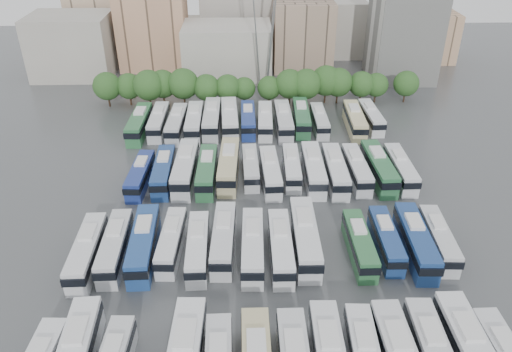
{
  "coord_description": "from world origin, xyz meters",
  "views": [
    {
      "loc": [
        -2.52,
        -54.32,
        39.82
      ],
      "look_at": [
        -0.81,
        7.95,
        3.0
      ],
      "focal_mm": 35.0,
      "sensor_mm": 36.0,
      "label": 1
    }
  ],
  "objects_px": {
    "bus_r1_s6": "(253,246)",
    "bus_r3_s2": "(177,123)",
    "bus_r3_s13": "(371,117)",
    "bus_r1_s3": "(171,241)",
    "bus_r2_s11": "(357,169)",
    "bus_r3_s12": "(355,120)",
    "bus_r1_s8": "(305,237)",
    "apartment_tower": "(406,21)",
    "bus_r2_s2": "(163,171)",
    "bus_r1_s2": "(144,243)",
    "bus_r3_s0": "(139,123)",
    "bus_r1_s12": "(416,241)",
    "bus_r2_s9": "(313,169)",
    "bus_r3_s8": "(284,120)",
    "bus_r1_s10": "(360,244)",
    "bus_r2_s8": "(292,167)",
    "bus_r3_s5": "(230,118)",
    "bus_r2_s6": "(251,167)",
    "bus_r2_s10": "(335,170)",
    "bus_r3_s1": "(159,121)",
    "bus_r2_s7": "(270,172)",
    "bus_r2_s12": "(379,167)",
    "bus_r2_s1": "(140,175)",
    "bus_r3_s3": "(194,122)",
    "bus_r1_s1": "(115,246)",
    "bus_r1_s5": "(224,238)",
    "bus_r2_s5": "(229,165)",
    "bus_r1_s0": "(87,251)",
    "bus_r2_s4": "(207,171)",
    "bus_r1_s11": "(386,239)",
    "bus_r3_s6": "(248,119)",
    "bus_r1_s13": "(438,239)",
    "bus_r2_s3": "(186,168)",
    "electricity_pylon": "(264,3)",
    "bus_r2_s13": "(400,168)",
    "bus_r1_s4": "(198,247)"
  },
  "relations": [
    {
      "from": "bus_r1_s6",
      "to": "bus_r3_s2",
      "type": "relative_size",
      "value": 0.98
    },
    {
      "from": "bus_r3_s13",
      "to": "bus_r1_s3",
      "type": "bearing_deg",
      "value": -134.24
    },
    {
      "from": "bus_r2_s11",
      "to": "bus_r3_s12",
      "type": "relative_size",
      "value": 0.94
    },
    {
      "from": "bus_r1_s8",
      "to": "bus_r3_s13",
      "type": "bearing_deg",
      "value": 66.26
    },
    {
      "from": "apartment_tower",
      "to": "bus_r2_s2",
      "type": "height_order",
      "value": "apartment_tower"
    },
    {
      "from": "bus_r1_s2",
      "to": "bus_r3_s0",
      "type": "bearing_deg",
      "value": 98.6
    },
    {
      "from": "bus_r1_s12",
      "to": "bus_r2_s9",
      "type": "height_order",
      "value": "bus_r2_s9"
    },
    {
      "from": "bus_r1_s12",
      "to": "bus_r3_s8",
      "type": "relative_size",
      "value": 0.99
    },
    {
      "from": "bus_r1_s10",
      "to": "bus_r2_s8",
      "type": "relative_size",
      "value": 1.0
    },
    {
      "from": "bus_r3_s5",
      "to": "bus_r2_s6",
      "type": "bearing_deg",
      "value": -81.05
    },
    {
      "from": "bus_r2_s10",
      "to": "bus_r3_s1",
      "type": "xyz_separation_m",
      "value": [
        -29.52,
        19.03,
        -0.07
      ]
    },
    {
      "from": "bus_r2_s7",
      "to": "bus_r3_s2",
      "type": "relative_size",
      "value": 0.97
    },
    {
      "from": "bus_r2_s12",
      "to": "bus_r2_s2",
      "type": "bearing_deg",
      "value": 178.01
    },
    {
      "from": "bus_r3_s5",
      "to": "bus_r3_s1",
      "type": "bearing_deg",
      "value": 179.55
    },
    {
      "from": "bus_r2_s1",
      "to": "bus_r1_s3",
      "type": "bearing_deg",
      "value": -65.03
    },
    {
      "from": "bus_r1_s2",
      "to": "bus_r2_s2",
      "type": "bearing_deg",
      "value": 87.78
    },
    {
      "from": "bus_r2_s7",
      "to": "apartment_tower",
      "type": "bearing_deg",
      "value": 52.8
    },
    {
      "from": "bus_r3_s2",
      "to": "bus_r3_s3",
      "type": "height_order",
      "value": "bus_r3_s3"
    },
    {
      "from": "bus_r2_s7",
      "to": "bus_r3_s0",
      "type": "xyz_separation_m",
      "value": [
        -22.94,
        17.97,
        0.13
      ]
    },
    {
      "from": "bus_r1_s1",
      "to": "bus_r3_s1",
      "type": "distance_m",
      "value": 36.52
    },
    {
      "from": "bus_r1_s5",
      "to": "bus_r1_s6",
      "type": "height_order",
      "value": "bus_r1_s6"
    },
    {
      "from": "bus_r2_s5",
      "to": "bus_r2_s7",
      "type": "relative_size",
      "value": 1.11
    },
    {
      "from": "bus_r1_s6",
      "to": "bus_r1_s8",
      "type": "height_order",
      "value": "bus_r1_s8"
    },
    {
      "from": "bus_r1_s0",
      "to": "bus_r2_s4",
      "type": "xyz_separation_m",
      "value": [
        13.2,
        18.76,
        0.04
      ]
    },
    {
      "from": "bus_r2_s5",
      "to": "bus_r1_s8",
      "type": "bearing_deg",
      "value": -59.7
    },
    {
      "from": "bus_r1_s3",
      "to": "bus_r3_s3",
      "type": "xyz_separation_m",
      "value": [
        0.08,
        34.88,
        0.25
      ]
    },
    {
      "from": "bus_r3_s8",
      "to": "bus_r1_s11",
      "type": "bearing_deg",
      "value": -74.39
    },
    {
      "from": "bus_r2_s6",
      "to": "bus_r2_s10",
      "type": "relative_size",
      "value": 0.86
    },
    {
      "from": "bus_r2_s11",
      "to": "bus_r3_s6",
      "type": "relative_size",
      "value": 1.0
    },
    {
      "from": "bus_r1_s10",
      "to": "bus_r1_s13",
      "type": "xyz_separation_m",
      "value": [
        9.99,
        0.75,
        -0.0
      ]
    },
    {
      "from": "bus_r2_s3",
      "to": "bus_r3_s8",
      "type": "relative_size",
      "value": 1.07
    },
    {
      "from": "bus_r1_s10",
      "to": "bus_r3_s5",
      "type": "height_order",
      "value": "bus_r3_s5"
    },
    {
      "from": "bus_r1_s13",
      "to": "bus_r3_s2",
      "type": "bearing_deg",
      "value": 138.99
    },
    {
      "from": "bus_r3_s3",
      "to": "bus_r3_s12",
      "type": "distance_m",
      "value": 29.56
    },
    {
      "from": "bus_r3_s2",
      "to": "bus_r3_s8",
      "type": "height_order",
      "value": "bus_r3_s8"
    },
    {
      "from": "bus_r2_s2",
      "to": "bus_r2_s4",
      "type": "height_order",
      "value": "bus_r2_s4"
    },
    {
      "from": "bus_r2_s1",
      "to": "bus_r3_s0",
      "type": "xyz_separation_m",
      "value": [
        -3.27,
        18.18,
        0.23
      ]
    },
    {
      "from": "bus_r2_s3",
      "to": "bus_r3_s2",
      "type": "bearing_deg",
      "value": 102.46
    },
    {
      "from": "electricity_pylon",
      "to": "apartment_tower",
      "type": "bearing_deg",
      "value": 14.04
    },
    {
      "from": "bus_r2_s11",
      "to": "bus_r2_s13",
      "type": "xyz_separation_m",
      "value": [
        6.78,
        -0.09,
        -0.0
      ]
    },
    {
      "from": "bus_r2_s13",
      "to": "apartment_tower",
      "type": "bearing_deg",
      "value": 74.67
    },
    {
      "from": "bus_r1_s3",
      "to": "bus_r2_s3",
      "type": "relative_size",
      "value": 0.82
    },
    {
      "from": "bus_r1_s4",
      "to": "bus_r2_s7",
      "type": "distance_m",
      "value": 20.29
    },
    {
      "from": "bus_r2_s9",
      "to": "bus_r2_s7",
      "type": "bearing_deg",
      "value": -174.65
    },
    {
      "from": "bus_r1_s10",
      "to": "bus_r2_s5",
      "type": "bearing_deg",
      "value": 129.72
    },
    {
      "from": "bus_r3_s12",
      "to": "bus_r3_s5",
      "type": "bearing_deg",
      "value": 179.25
    },
    {
      "from": "bus_r2_s11",
      "to": "bus_r3_s12",
      "type": "bearing_deg",
      "value": 78.27
    },
    {
      "from": "bus_r1_s4",
      "to": "bus_r3_s1",
      "type": "height_order",
      "value": "bus_r3_s1"
    },
    {
      "from": "bus_r1_s1",
      "to": "bus_r2_s2",
      "type": "bearing_deg",
      "value": 77.91
    },
    {
      "from": "bus_r3_s12",
      "to": "bus_r1_s0",
      "type": "bearing_deg",
      "value": -135.08
    }
  ]
}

